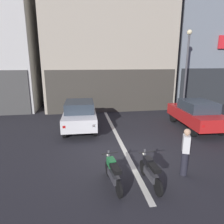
{
  "coord_description": "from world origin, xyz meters",
  "views": [
    {
      "loc": [
        -1.84,
        -7.39,
        3.83
      ],
      "look_at": [
        -0.33,
        2.0,
        1.4
      ],
      "focal_mm": 32.25,
      "sensor_mm": 36.0,
      "label": 1
    }
  ],
  "objects": [
    {
      "name": "ground_plane",
      "position": [
        0.0,
        0.0,
        0.0
      ],
      "size": [
        120.0,
        120.0,
        0.0
      ],
      "primitive_type": "plane",
      "color": "#232328"
    },
    {
      "name": "lane_centre_line",
      "position": [
        0.0,
        6.0,
        0.0
      ],
      "size": [
        0.2,
        18.0,
        0.01
      ],
      "primitive_type": "cube",
      "color": "silver",
      "rests_on": "ground"
    },
    {
      "name": "building_mid_block",
      "position": [
        0.59,
        12.43,
        7.99
      ],
      "size": [
        10.07,
        10.06,
        16.0
      ],
      "color": "#B2A893",
      "rests_on": "ground"
    },
    {
      "name": "building_far_right",
      "position": [
        10.56,
        12.43,
        9.08
      ],
      "size": [
        8.18,
        7.79,
        18.2
      ],
      "color": "gray",
      "rests_on": "ground"
    },
    {
      "name": "car_white_crossing_near",
      "position": [
        -1.9,
        3.84,
        0.89
      ],
      "size": [
        1.85,
        4.14,
        1.64
      ],
      "color": "black",
      "rests_on": "ground"
    },
    {
      "name": "car_red_parked_kerbside",
      "position": [
        4.71,
        2.87,
        0.89
      ],
      "size": [
        1.95,
        4.18,
        1.64
      ],
      "color": "black",
      "rests_on": "ground"
    },
    {
      "name": "street_lamp",
      "position": [
        5.92,
        6.6,
        3.68
      ],
      "size": [
        0.36,
        0.36,
        5.95
      ],
      "color": "#47474C",
      "rests_on": "ground"
    },
    {
      "name": "motorcycle_green_row_leftmost",
      "position": [
        -0.92,
        -1.86,
        0.46
      ],
      "size": [
        0.55,
        1.66,
        0.98
      ],
      "color": "black",
      "rests_on": "ground"
    },
    {
      "name": "motorcycle_black_row_left_mid",
      "position": [
        0.25,
        -1.97,
        0.46
      ],
      "size": [
        0.55,
        1.67,
        0.98
      ],
      "color": "black",
      "rests_on": "ground"
    },
    {
      "name": "person_by_motorcycles",
      "position": [
        1.59,
        -1.64,
        0.86
      ],
      "size": [
        0.35,
        0.42,
        1.67
      ],
      "color": "#23232D",
      "rests_on": "ground"
    }
  ]
}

